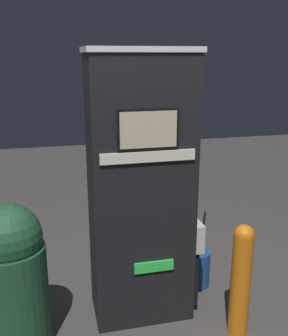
{
  "coord_description": "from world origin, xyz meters",
  "views": [
    {
      "loc": [
        -0.68,
        -2.67,
        2.15
      ],
      "look_at": [
        0.0,
        0.12,
        1.32
      ],
      "focal_mm": 42.0,
      "sensor_mm": 36.0,
      "label": 1
    }
  ],
  "objects_px": {
    "gas_pump": "(141,190)",
    "squeegee_bucket": "(197,268)",
    "trash_bin": "(12,277)",
    "safety_bollard": "(241,277)"
  },
  "relations": [
    {
      "from": "gas_pump",
      "to": "trash_bin",
      "type": "relative_size",
      "value": 1.93
    },
    {
      "from": "gas_pump",
      "to": "squeegee_bucket",
      "type": "bearing_deg",
      "value": 21.33
    },
    {
      "from": "trash_bin",
      "to": "gas_pump",
      "type": "bearing_deg",
      "value": 11.29
    },
    {
      "from": "gas_pump",
      "to": "safety_bollard",
      "type": "distance_m",
      "value": 1.04
    },
    {
      "from": "gas_pump",
      "to": "trash_bin",
      "type": "distance_m",
      "value": 1.17
    },
    {
      "from": "safety_bollard",
      "to": "squeegee_bucket",
      "type": "distance_m",
      "value": 0.78
    },
    {
      "from": "safety_bollard",
      "to": "trash_bin",
      "type": "relative_size",
      "value": 0.81
    },
    {
      "from": "gas_pump",
      "to": "safety_bollard",
      "type": "xyz_separation_m",
      "value": [
        0.69,
        -0.47,
        -0.61
      ]
    },
    {
      "from": "safety_bollard",
      "to": "trash_bin",
      "type": "bearing_deg",
      "value": 171.28
    },
    {
      "from": "squeegee_bucket",
      "to": "trash_bin",
      "type": "bearing_deg",
      "value": -164.82
    }
  ]
}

